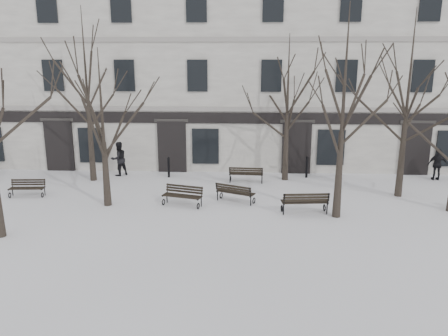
# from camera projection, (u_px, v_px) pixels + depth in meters

# --- Properties ---
(ground) EXTENTS (100.00, 100.00, 0.00)m
(ground) POSITION_uv_depth(u_px,v_px,m) (228.00, 223.00, 17.18)
(ground) COLOR white
(ground) RESTS_ON ground
(building) EXTENTS (40.40, 10.20, 11.40)m
(building) POSITION_uv_depth(u_px,v_px,m) (236.00, 71.00, 28.40)
(building) COLOR silver
(building) RESTS_ON ground
(tree_1) EXTENTS (4.72, 4.72, 6.74)m
(tree_1) POSITION_uv_depth(u_px,v_px,m) (102.00, 110.00, 18.27)
(tree_1) COLOR black
(tree_1) RESTS_ON ground
(tree_2) EXTENTS (5.84, 5.84, 8.34)m
(tree_2) POSITION_uv_depth(u_px,v_px,m) (345.00, 88.00, 16.63)
(tree_2) COLOR black
(tree_2) RESTS_ON ground
(tree_4) EXTENTS (6.17, 6.17, 8.82)m
(tree_4) POSITION_uv_depth(u_px,v_px,m) (86.00, 75.00, 21.92)
(tree_4) COLOR black
(tree_4) RESTS_ON ground
(tree_5) EXTENTS (5.27, 5.27, 7.52)m
(tree_5) POSITION_uv_depth(u_px,v_px,m) (288.00, 91.00, 22.24)
(tree_5) COLOR black
(tree_5) RESTS_ON ground
(tree_6) EXTENTS (5.91, 5.91, 8.44)m
(tree_6) POSITION_uv_depth(u_px,v_px,m) (409.00, 82.00, 19.31)
(tree_6) COLOR black
(tree_6) RESTS_ON ground
(bench_0) EXTENTS (1.62, 0.70, 0.80)m
(bench_0) POSITION_uv_depth(u_px,v_px,m) (27.00, 187.00, 20.44)
(bench_0) COLOR black
(bench_0) RESTS_ON ground
(bench_1) EXTENTS (1.83, 1.30, 0.88)m
(bench_1) POSITION_uv_depth(u_px,v_px,m) (235.00, 192.00, 19.55)
(bench_1) COLOR black
(bench_1) RESTS_ON ground
(bench_2) EXTENTS (1.98, 0.88, 0.97)m
(bench_2) POSITION_uv_depth(u_px,v_px,m) (305.00, 202.00, 18.11)
(bench_2) COLOR black
(bench_2) RESTS_ON ground
(bench_3) EXTENTS (1.84, 1.09, 0.88)m
(bench_3) POSITION_uv_depth(u_px,v_px,m) (183.00, 195.00, 19.15)
(bench_3) COLOR black
(bench_3) RESTS_ON ground
(bench_4) EXTENTS (1.79, 0.74, 0.88)m
(bench_4) POSITION_uv_depth(u_px,v_px,m) (246.00, 174.00, 22.70)
(bench_4) COLOR black
(bench_4) RESTS_ON ground
(bollard_a) EXTENTS (0.14, 0.14, 1.12)m
(bollard_a) POSITION_uv_depth(u_px,v_px,m) (169.00, 167.00, 23.71)
(bollard_a) COLOR black
(bollard_a) RESTS_ON ground
(bollard_b) EXTENTS (0.15, 0.15, 1.17)m
(bollard_b) POSITION_uv_depth(u_px,v_px,m) (307.00, 166.00, 23.64)
(bollard_b) COLOR black
(bollard_b) RESTS_ON ground
(pedestrian_b) EXTENTS (1.15, 1.15, 1.89)m
(pedestrian_b) POSITION_uv_depth(u_px,v_px,m) (120.00, 175.00, 24.23)
(pedestrian_b) COLOR black
(pedestrian_b) RESTS_ON ground
(pedestrian_c) EXTENTS (1.01, 0.44, 1.71)m
(pedestrian_c) POSITION_uv_depth(u_px,v_px,m) (436.00, 180.00, 23.33)
(pedestrian_c) COLOR black
(pedestrian_c) RESTS_ON ground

